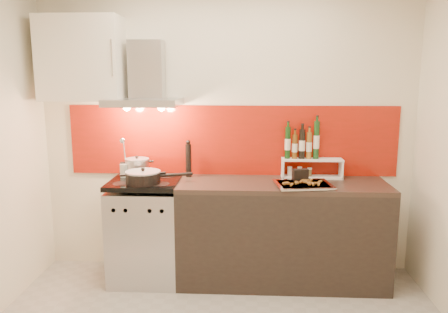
# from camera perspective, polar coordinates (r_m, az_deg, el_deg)

# --- Properties ---
(back_wall) EXTENTS (3.40, 0.02, 2.60)m
(back_wall) POSITION_cam_1_polar(r_m,az_deg,el_deg) (4.01, 0.34, 3.27)
(back_wall) COLOR silver
(back_wall) RESTS_ON ground
(backsplash) EXTENTS (3.00, 0.02, 0.64)m
(backsplash) POSITION_cam_1_polar(r_m,az_deg,el_deg) (4.01, 1.04, 2.11)
(backsplash) COLOR maroon
(backsplash) RESTS_ON back_wall
(range_stove) EXTENTS (0.60, 0.60, 0.91)m
(range_stove) POSITION_cam_1_polar(r_m,az_deg,el_deg) (4.01, -10.06, -9.52)
(range_stove) COLOR #B7B7BA
(range_stove) RESTS_ON ground
(counter) EXTENTS (1.80, 0.60, 0.90)m
(counter) POSITION_cam_1_polar(r_m,az_deg,el_deg) (3.93, 7.53, -9.76)
(counter) COLOR black
(counter) RESTS_ON ground
(range_hood) EXTENTS (0.62, 0.50, 0.61)m
(range_hood) POSITION_cam_1_polar(r_m,az_deg,el_deg) (3.91, -10.20, 9.43)
(range_hood) COLOR #B7B7BA
(range_hood) RESTS_ON back_wall
(upper_cabinet) EXTENTS (0.70, 0.35, 0.72)m
(upper_cabinet) POSITION_cam_1_polar(r_m,az_deg,el_deg) (4.06, -18.08, 12.05)
(upper_cabinet) COLOR white
(upper_cabinet) RESTS_ON back_wall
(stock_pot) EXTENTS (0.22, 0.22, 0.19)m
(stock_pot) POSITION_cam_1_polar(r_m,az_deg,el_deg) (4.03, -11.28, -1.36)
(stock_pot) COLOR #B7B7BA
(stock_pot) RESTS_ON range_stove
(saute_pan) EXTENTS (0.55, 0.30, 0.14)m
(saute_pan) POSITION_cam_1_polar(r_m,az_deg,el_deg) (3.75, -10.42, -2.65)
(saute_pan) COLOR black
(saute_pan) RESTS_ON range_stove
(utensil_jar) EXTENTS (0.08, 0.12, 0.37)m
(utensil_jar) POSITION_cam_1_polar(r_m,az_deg,el_deg) (3.99, -12.93, -1.23)
(utensil_jar) COLOR silver
(utensil_jar) RESTS_ON range_stove
(pepper_mill) EXTENTS (0.05, 0.05, 0.34)m
(pepper_mill) POSITION_cam_1_polar(r_m,az_deg,el_deg) (3.96, -4.67, -0.33)
(pepper_mill) COLOR black
(pepper_mill) RESTS_ON counter
(step_shelf) EXTENTS (0.54, 0.15, 0.51)m
(step_shelf) POSITION_cam_1_polar(r_m,az_deg,el_deg) (3.97, 10.74, 0.08)
(step_shelf) COLOR white
(step_shelf) RESTS_ON counter
(caddy_box) EXTENTS (0.14, 0.09, 0.11)m
(caddy_box) POSITION_cam_1_polar(r_m,az_deg,el_deg) (3.80, 9.93, -2.48)
(caddy_box) COLOR black
(caddy_box) RESTS_ON counter
(baking_tray) EXTENTS (0.50, 0.41, 0.03)m
(baking_tray) POSITION_cam_1_polar(r_m,az_deg,el_deg) (3.69, 10.32, -3.61)
(baking_tray) COLOR silver
(baking_tray) RESTS_ON counter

